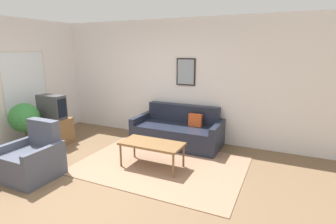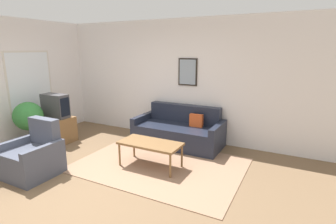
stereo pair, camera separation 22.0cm
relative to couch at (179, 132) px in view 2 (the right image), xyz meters
The scene contains 12 objects.
ground_plane 2.26m from the couch, 103.80° to the right, with size 16.00×16.00×0.00m, color brown.
area_rug 1.17m from the couch, 82.68° to the right, with size 2.90×2.07×0.01m.
wall_back 1.27m from the couch, 138.50° to the left, with size 8.00×0.09×2.70m.
wall_left_window 3.78m from the couch, 154.61° to the right, with size 0.08×8.00×2.70m.
couch is the anchor object (origin of this frame).
coffee_table 1.26m from the couch, 88.62° to the right, with size 1.10×0.53×0.46m.
tv_stand 2.75m from the couch, 157.11° to the right, with size 0.72×0.49×0.56m.
tv 2.80m from the couch, 157.09° to the right, with size 0.62×0.28×0.52m.
armchair 2.85m from the couch, 122.68° to the right, with size 0.77×0.76×0.91m.
potted_plant_tall 3.18m from the couch, 149.50° to the right, with size 0.59×0.59×0.98m.
potted_plant_by_window 2.89m from the couch, 162.16° to the right, with size 0.37×0.37×0.67m.
potted_plant_small 3.14m from the couch, 158.43° to the right, with size 0.43×0.43×0.66m.
Camera 2 is at (2.83, -2.77, 2.04)m, focal length 28.00 mm.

